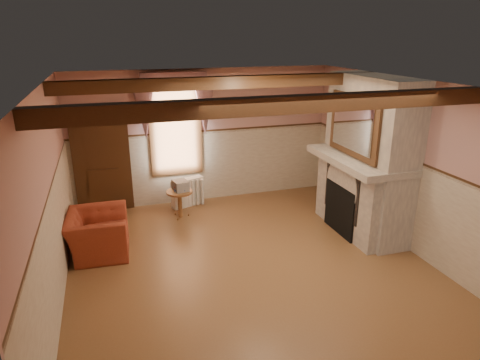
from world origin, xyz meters
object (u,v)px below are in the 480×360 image
object	(u,v)px
armchair	(98,234)
oil_lamp	(353,145)
side_table	(180,204)
mantel_clock	(339,141)
radiator	(188,192)
bowl	(361,155)

from	to	relation	value
armchair	oil_lamp	bearing A→B (deg)	-89.57
side_table	mantel_clock	xyz separation A→B (m)	(2.96, -0.83, 1.25)
radiator	oil_lamp	bearing A→B (deg)	-54.15
armchair	radiator	bearing A→B (deg)	-44.88
mantel_clock	oil_lamp	world-z (taller)	oil_lamp
radiator	bowl	world-z (taller)	bowl
radiator	bowl	size ratio (longest dim) A/B	2.20
side_table	bowl	size ratio (longest dim) A/B	1.73
side_table	oil_lamp	bearing A→B (deg)	-23.58
armchair	side_table	xyz separation A→B (m)	(1.54, 1.05, -0.08)
bowl	mantel_clock	distance (m)	0.77
armchair	bowl	bearing A→B (deg)	-93.43
armchair	mantel_clock	size ratio (longest dim) A/B	4.49
side_table	bowl	bearing A→B (deg)	-28.35
armchair	side_table	world-z (taller)	armchair
side_table	oil_lamp	distance (m)	3.47
bowl	oil_lamp	world-z (taller)	oil_lamp
mantel_clock	armchair	bearing A→B (deg)	-177.25
radiator	armchair	bearing A→B (deg)	-158.34
radiator	bowl	xyz separation A→B (m)	(2.70, -2.14, 1.16)
radiator	oil_lamp	xyz separation A→B (m)	(2.70, -1.84, 1.26)
mantel_clock	oil_lamp	bearing A→B (deg)	-90.00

